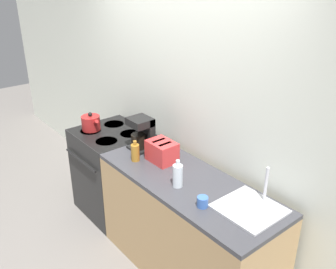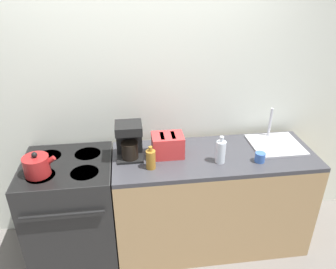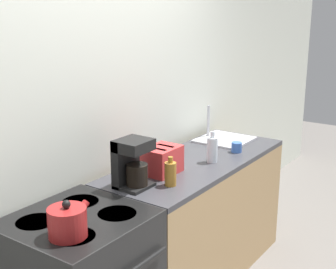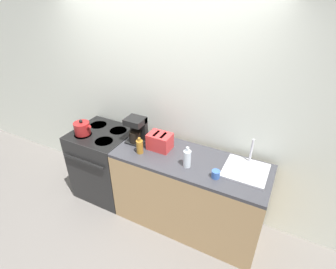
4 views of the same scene
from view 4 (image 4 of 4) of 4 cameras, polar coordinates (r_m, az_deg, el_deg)
ground_plane at (r=3.43m, az=-7.84°, el=-18.25°), size 12.00×12.00×0.00m
wall_back at (r=3.13m, az=-2.08°, el=6.81°), size 8.00×0.05×2.60m
stove at (r=3.59m, az=-13.45°, el=-5.86°), size 0.71×0.70×0.94m
counter_block at (r=3.08m, az=4.44°, el=-12.50°), size 1.67×0.64×0.94m
kettle at (r=3.34m, az=-18.18°, el=1.33°), size 0.24×0.19×0.19m
toaster at (r=2.89m, az=-1.78°, el=-1.48°), size 0.25×0.19×0.18m
coffee_maker at (r=3.01m, az=-6.83°, el=1.16°), size 0.21×0.19×0.31m
sink_tray at (r=2.73m, az=16.60°, el=-7.25°), size 0.42×0.41×0.28m
bottle_clear at (r=2.63m, az=4.18°, el=-5.21°), size 0.08×0.08×0.23m
bottle_amber at (r=2.84m, az=-6.18°, el=-2.62°), size 0.07×0.07×0.19m
cup_blue at (r=2.56m, az=10.34°, el=-8.50°), size 0.08×0.08×0.08m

